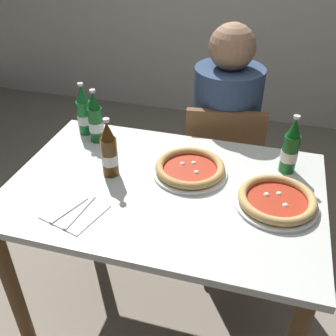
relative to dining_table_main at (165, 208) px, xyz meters
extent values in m
plane|color=gray|center=(0.00, 0.00, -0.64)|extent=(8.00, 8.00, 0.00)
cube|color=silver|center=(0.00, 0.00, 0.10)|extent=(1.20, 0.80, 0.03)
cylinder|color=brown|center=(-0.54, -0.34, -0.28)|extent=(0.06, 0.06, 0.72)
cylinder|color=brown|center=(-0.54, 0.34, -0.28)|extent=(0.06, 0.06, 0.72)
cylinder|color=brown|center=(0.54, 0.34, -0.28)|extent=(0.06, 0.06, 0.72)
cube|color=brown|center=(0.14, 0.68, -0.21)|extent=(0.45, 0.45, 0.04)
cube|color=brown|center=(0.16, 0.50, 0.01)|extent=(0.38, 0.08, 0.40)
cylinder|color=brown|center=(0.28, 0.87, -0.43)|extent=(0.04, 0.04, 0.41)
cylinder|color=brown|center=(-0.05, 0.83, -0.43)|extent=(0.04, 0.04, 0.41)
cylinder|color=brown|center=(0.33, 0.53, -0.43)|extent=(0.04, 0.04, 0.41)
cylinder|color=brown|center=(-0.01, 0.49, -0.43)|extent=(0.04, 0.04, 0.41)
cube|color=#2D3342|center=(0.14, 0.66, -0.41)|extent=(0.32, 0.28, 0.45)
cylinder|color=#33476B|center=(0.14, 0.66, 0.09)|extent=(0.34, 0.34, 0.55)
sphere|color=#9E7556|center=(0.14, 0.66, 0.46)|extent=(0.22, 0.22, 0.22)
cylinder|color=white|center=(0.07, 0.11, 0.12)|extent=(0.30, 0.30, 0.01)
cylinder|color=#AD2D19|center=(0.07, 0.11, 0.13)|extent=(0.21, 0.21, 0.01)
torus|color=tan|center=(0.07, 0.11, 0.14)|extent=(0.28, 0.28, 0.03)
sphere|color=silver|center=(0.04, 0.13, 0.13)|extent=(0.02, 0.02, 0.02)
sphere|color=silver|center=(0.11, 0.09, 0.13)|extent=(0.02, 0.02, 0.02)
sphere|color=silver|center=(0.08, 0.15, 0.13)|extent=(0.02, 0.02, 0.02)
cylinder|color=white|center=(0.42, 0.00, 0.12)|extent=(0.30, 0.30, 0.01)
cylinder|color=#AD2D19|center=(0.42, 0.00, 0.13)|extent=(0.22, 0.22, 0.01)
torus|color=tan|center=(0.42, 0.00, 0.14)|extent=(0.28, 0.28, 0.03)
sphere|color=silver|center=(0.38, 0.02, 0.13)|extent=(0.02, 0.02, 0.02)
sphere|color=silver|center=(0.45, -0.02, 0.13)|extent=(0.02, 0.02, 0.02)
sphere|color=silver|center=(0.43, 0.04, 0.13)|extent=(0.02, 0.02, 0.02)
cylinder|color=#14591E|center=(-0.39, 0.25, 0.19)|extent=(0.06, 0.06, 0.16)
cone|color=#14591E|center=(-0.39, 0.25, 0.31)|extent=(0.05, 0.05, 0.07)
cylinder|color=#B7B7BC|center=(-0.39, 0.25, 0.36)|extent=(0.03, 0.03, 0.01)
cylinder|color=white|center=(-0.39, 0.25, 0.19)|extent=(0.07, 0.07, 0.04)
cylinder|color=#512D0F|center=(-0.23, 0.02, 0.19)|extent=(0.06, 0.06, 0.16)
cone|color=#512D0F|center=(-0.23, 0.02, 0.31)|extent=(0.05, 0.05, 0.07)
cylinder|color=#B7B7BC|center=(-0.23, 0.02, 0.36)|extent=(0.03, 0.03, 0.01)
cylinder|color=white|center=(-0.23, 0.02, 0.19)|extent=(0.07, 0.07, 0.04)
cylinder|color=#14591E|center=(0.45, 0.24, 0.19)|extent=(0.06, 0.06, 0.16)
cone|color=#14591E|center=(0.45, 0.24, 0.31)|extent=(0.05, 0.05, 0.07)
cylinder|color=#B7B7BC|center=(0.45, 0.24, 0.36)|extent=(0.03, 0.03, 0.01)
cylinder|color=white|center=(0.45, 0.24, 0.19)|extent=(0.07, 0.07, 0.04)
cylinder|color=#196B2D|center=(-0.47, 0.30, 0.19)|extent=(0.06, 0.06, 0.16)
cone|color=#196B2D|center=(-0.47, 0.30, 0.31)|extent=(0.05, 0.05, 0.07)
cylinder|color=#B7B7BC|center=(-0.47, 0.30, 0.36)|extent=(0.03, 0.03, 0.01)
cylinder|color=white|center=(-0.47, 0.30, 0.19)|extent=(0.07, 0.07, 0.04)
cube|color=white|center=(-0.26, -0.23, 0.12)|extent=(0.22, 0.22, 0.00)
cube|color=silver|center=(-0.24, -0.23, 0.12)|extent=(0.04, 0.19, 0.00)
cube|color=silver|center=(-0.28, -0.23, 0.12)|extent=(0.07, 0.16, 0.00)
camera|label=1|loc=(0.34, -1.16, 1.03)|focal=42.08mm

